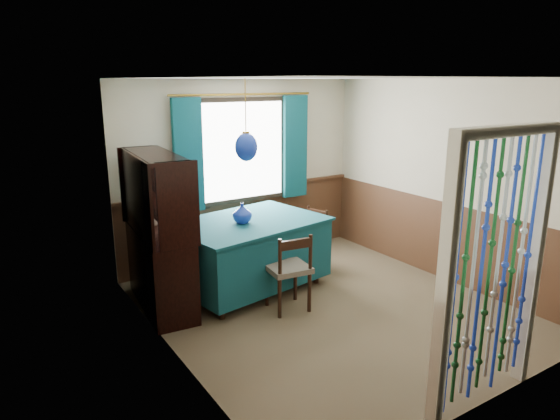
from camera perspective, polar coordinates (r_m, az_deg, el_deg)
floor at (r=5.73m, az=5.63°, el=-11.12°), size 4.00×4.00×0.00m
ceiling at (r=5.16m, az=6.34°, el=14.76°), size 4.00×4.00×0.00m
wall_back at (r=6.94m, az=-4.39°, el=4.38°), size 3.60×0.00×3.60m
wall_front at (r=4.01m, az=24.10°, el=-4.57°), size 3.60×0.00×3.60m
wall_left at (r=4.44m, az=-12.54°, el=-1.81°), size 0.00×4.00×4.00m
wall_right at (r=6.56m, az=18.38°, el=3.06°), size 0.00×4.00×4.00m
wainscot_back at (r=7.10m, az=-4.21°, el=-1.61°), size 3.60×0.00×3.60m
wainscot_front at (r=4.30m, az=22.87°, el=-14.01°), size 3.60×0.00×3.60m
wainscot_left at (r=4.71m, az=-11.85°, el=-10.57°), size 0.00×4.00×4.00m
wainscot_right at (r=6.73m, az=17.79°, el=-3.21°), size 0.00×4.00×4.00m
window at (r=6.85m, az=-4.24°, el=6.78°), size 1.32×0.12×1.42m
doorway at (r=4.10m, az=23.12°, el=-7.00°), size 1.16×0.12×2.18m
dining_table at (r=6.06m, az=-3.69°, el=-4.58°), size 1.95×1.50×0.86m
chair_near at (r=5.49m, az=1.04°, el=-6.81°), size 0.49×0.47×0.89m
chair_far at (r=6.68m, az=-8.17°, el=-2.79°), size 0.58×0.56×0.94m
chair_left at (r=5.56m, az=-12.32°, el=-7.34°), size 0.41×0.43×0.81m
chair_right at (r=6.71m, az=3.47°, el=-3.13°), size 0.46×0.47×0.82m
sideboard at (r=5.69m, az=-13.64°, el=-5.08°), size 0.58×1.36×1.74m
pendant_lamp at (r=5.77m, az=-3.89°, el=7.22°), size 0.27×0.27×0.93m
vase_table at (r=5.84m, az=-4.34°, el=-0.45°), size 0.27×0.27×0.22m
bowl_shelf at (r=5.31m, az=-12.53°, el=0.48°), size 0.28×0.28×0.05m
vase_sideboard at (r=5.88m, az=-14.29°, el=-0.82°), size 0.18×0.18×0.18m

